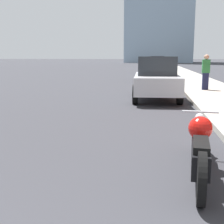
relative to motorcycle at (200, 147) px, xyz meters
The scene contains 7 objects.
sidewalk 35.78m from the motorcycle, 86.46° to the left, with size 2.90×240.00×0.15m.
motorcycle is the anchor object (origin of this frame).
parked_car_silver 8.37m from the motorcycle, 93.89° to the left, with size 1.94×4.58×1.76m.
parked_car_black 19.04m from the motorcycle, 90.55° to the left, with size 2.01×4.67×1.64m.
parked_car_blue 30.32m from the motorcycle, 90.56° to the left, with size 2.09×4.49×1.79m.
parked_car_white 43.28m from the motorcycle, 90.63° to the left, with size 1.95×4.50×1.62m.
pedestrian 11.18m from the motorcycle, 80.49° to the left, with size 0.36×0.24×1.70m.
Camera 1 is at (2.73, -0.39, 1.77)m, focal length 50.00 mm.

